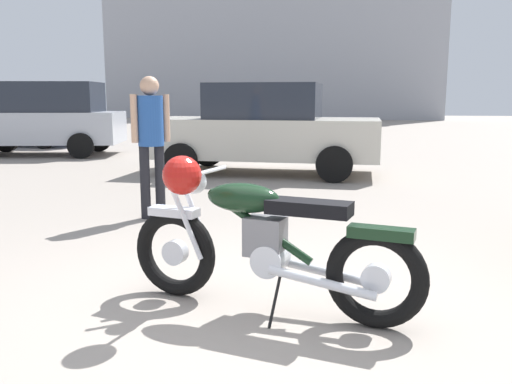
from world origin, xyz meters
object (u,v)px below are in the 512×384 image
object	(u,v)px
pale_sedan_back	(43,118)
silver_sedan_mid	(265,129)
blue_hatchback_right	(16,114)
bystander	(151,132)
vintage_motorcycle	(259,240)

from	to	relation	value
pale_sedan_back	silver_sedan_mid	size ratio (longest dim) A/B	0.96
pale_sedan_back	blue_hatchback_right	distance (m)	3.21
bystander	vintage_motorcycle	bearing A→B (deg)	-2.36
blue_hatchback_right	vintage_motorcycle	bearing A→B (deg)	-52.11
pale_sedan_back	blue_hatchback_right	size ratio (longest dim) A/B	1.05
vintage_motorcycle	pale_sedan_back	xyz separation A→B (m)	(-6.56, 9.05, 0.43)
vintage_motorcycle	silver_sedan_mid	size ratio (longest dim) A/B	0.47
vintage_motorcycle	pale_sedan_back	bearing A→B (deg)	-39.02
vintage_motorcycle	blue_hatchback_right	world-z (taller)	blue_hatchback_right
silver_sedan_mid	blue_hatchback_right	bearing A→B (deg)	152.02
vintage_motorcycle	silver_sedan_mid	distance (m)	6.63
silver_sedan_mid	blue_hatchback_right	distance (m)	9.32
bystander	blue_hatchback_right	world-z (taller)	blue_hatchback_right
bystander	blue_hatchback_right	bearing A→B (deg)	-175.02
blue_hatchback_right	silver_sedan_mid	bearing A→B (deg)	-30.84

